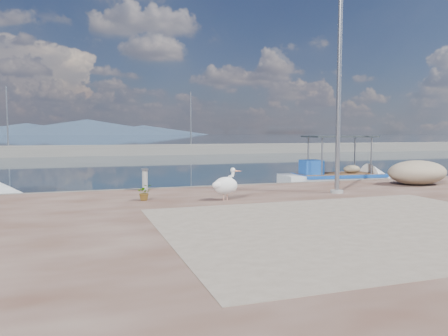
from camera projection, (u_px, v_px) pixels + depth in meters
ground at (266, 223)px, 12.50m from camera, size 1400.00×1400.00×0.00m
quay at (425, 283)px, 6.81m from camera, size 44.00×22.00×0.50m
quay_patch at (361, 224)px, 9.94m from camera, size 9.00×7.00×0.01m
breakwater at (124, 150)px, 50.22m from camera, size 120.00×2.20×7.50m
mountains at (83, 128)px, 626.95m from camera, size 370.00×280.00×22.00m
boat_right at (338, 181)px, 21.50m from camera, size 6.06×2.36×2.86m
pelican at (226, 185)px, 13.48m from camera, size 1.06×0.65×1.01m
lamp_post at (338, 97)px, 14.93m from camera, size 0.44×0.96×7.00m
bollard_near at (145, 178)px, 15.88m from camera, size 0.26×0.26×0.79m
potted_plant at (145, 192)px, 13.49m from camera, size 0.47×0.41×0.50m
net_pile_c at (417, 173)px, 17.57m from camera, size 2.50×1.79×0.98m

